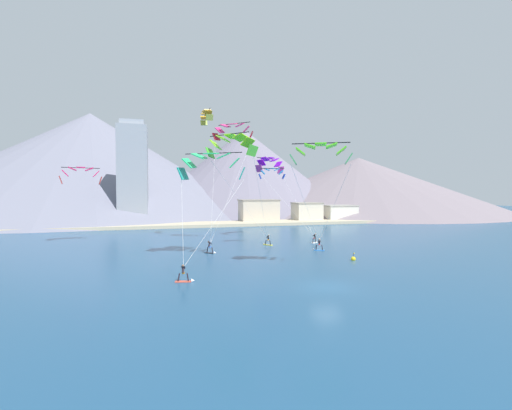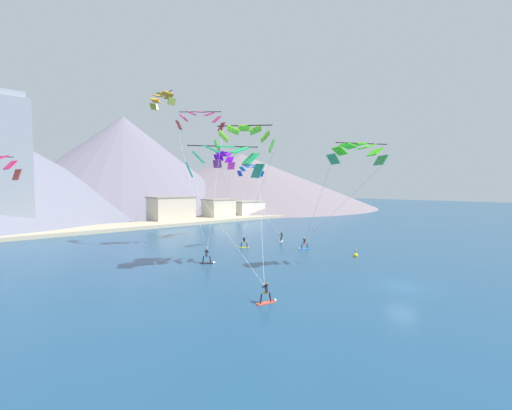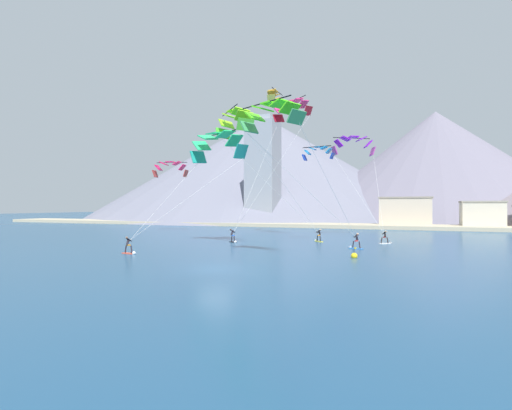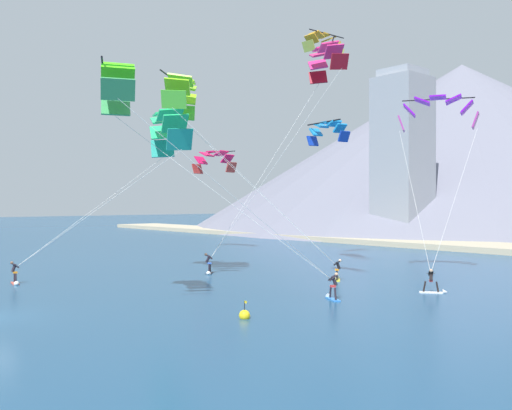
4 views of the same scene
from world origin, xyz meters
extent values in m
cube|color=black|center=(-7.29, 18.90, 0.04)|extent=(1.36, 1.30, 0.07)
cylinder|color=#231E28|center=(-7.58, 19.17, 0.44)|extent=(0.26, 0.26, 0.74)
cylinder|color=#231E28|center=(-7.00, 18.63, 0.44)|extent=(0.26, 0.26, 0.74)
cube|color=blue|center=(-7.29, 18.90, 0.84)|extent=(0.39, 0.39, 0.12)
cylinder|color=#231E28|center=(-7.37, 18.82, 1.18)|extent=(0.48, 0.49, 0.63)
cylinder|color=#231E28|center=(-7.40, 18.97, 1.36)|extent=(0.42, 0.45, 0.41)
cylinder|color=#231E28|center=(-7.22, 18.81, 1.36)|extent=(0.42, 0.45, 0.41)
cylinder|color=black|center=(-7.18, 19.02, 1.33)|extent=(0.40, 0.38, 0.03)
sphere|color=brown|center=(-7.50, 18.68, 1.55)|extent=(0.23, 0.23, 0.23)
cone|color=white|center=(-6.65, 18.31, 0.10)|extent=(0.46, 0.47, 0.36)
cube|color=#E54C33|center=(-11.58, 4.94, 0.04)|extent=(1.50, 0.71, 0.07)
cylinder|color=#231E28|center=(-11.97, 5.02, 0.42)|extent=(0.25, 0.16, 0.71)
cylinder|color=#231E28|center=(-11.19, 4.86, 0.42)|extent=(0.25, 0.16, 0.71)
cube|color=orange|center=(-11.58, 4.94, 0.81)|extent=(0.28, 0.33, 0.12)
cylinder|color=#231E28|center=(-11.59, 4.86, 1.13)|extent=(0.28, 0.42, 0.60)
cylinder|color=#231E28|center=(-11.69, 4.98, 1.30)|extent=(0.18, 0.51, 0.39)
cylinder|color=#231E28|center=(-11.46, 4.93, 1.30)|extent=(0.18, 0.51, 0.39)
cylinder|color=black|center=(-11.54, 5.13, 1.27)|extent=(0.52, 0.13, 0.03)
sphere|color=brown|center=(-11.62, 4.73, 1.50)|extent=(0.22, 0.22, 0.22)
cone|color=white|center=(-10.72, 4.77, 0.10)|extent=(0.36, 0.41, 0.36)
cube|color=yellow|center=(2.24, 23.64, 0.04)|extent=(1.27, 1.38, 0.07)
cylinder|color=black|center=(2.50, 23.34, 0.42)|extent=(0.24, 0.25, 0.70)
cylinder|color=black|center=(1.98, 23.94, 0.42)|extent=(0.24, 0.25, 0.70)
cube|color=orange|center=(2.24, 23.64, 0.80)|extent=(0.37, 0.36, 0.12)
cylinder|color=black|center=(2.31, 23.70, 1.12)|extent=(0.43, 0.41, 0.60)
cylinder|color=black|center=(2.30, 23.55, 1.29)|extent=(0.43, 0.39, 0.39)
cylinder|color=black|center=(2.16, 23.72, 1.29)|extent=(0.43, 0.39, 0.39)
cylinder|color=black|center=(2.09, 23.52, 1.26)|extent=(0.36, 0.42, 0.03)
sphere|color=beige|center=(2.41, 23.79, 1.49)|extent=(0.21, 0.21, 0.21)
cone|color=white|center=(1.68, 24.31, 0.10)|extent=(0.47, 0.46, 0.36)
cube|color=#337FDB|center=(7.65, 17.12, 0.04)|extent=(1.48, 1.04, 0.07)
cylinder|color=#231E28|center=(8.00, 16.94, 0.42)|extent=(0.27, 0.21, 0.71)
cylinder|color=#231E28|center=(7.29, 17.30, 0.42)|extent=(0.27, 0.21, 0.71)
cube|color=red|center=(7.65, 17.12, 0.81)|extent=(0.34, 0.37, 0.12)
cylinder|color=#231E28|center=(7.69, 17.20, 1.14)|extent=(0.37, 0.45, 0.61)
cylinder|color=#231E28|center=(7.74, 17.05, 1.31)|extent=(0.30, 0.49, 0.39)
cylinder|color=#231E28|center=(7.54, 17.16, 1.31)|extent=(0.30, 0.49, 0.39)
cylinder|color=black|center=(7.56, 16.95, 1.28)|extent=(0.48, 0.26, 0.03)
sphere|color=tan|center=(7.75, 17.32, 1.52)|extent=(0.22, 0.22, 0.22)
cone|color=white|center=(6.87, 17.51, 0.10)|extent=(0.43, 0.46, 0.36)
cube|color=white|center=(10.03, 23.80, 0.04)|extent=(1.43, 1.20, 0.07)
cylinder|color=black|center=(9.71, 23.57, 0.41)|extent=(0.25, 0.22, 0.69)
cylinder|color=black|center=(10.35, 24.04, 0.41)|extent=(0.25, 0.22, 0.69)
cube|color=red|center=(10.03, 23.80, 0.79)|extent=(0.35, 0.36, 0.12)
cylinder|color=black|center=(10.08, 23.73, 1.10)|extent=(0.39, 0.43, 0.58)
cylinder|color=black|center=(9.93, 23.75, 1.26)|extent=(0.35, 0.45, 0.38)
cylinder|color=black|center=(10.11, 23.88, 1.26)|extent=(0.35, 0.45, 0.38)
cylinder|color=black|center=(9.92, 23.96, 1.24)|extent=(0.44, 0.33, 0.03)
sphere|color=tan|center=(10.16, 23.62, 1.46)|extent=(0.21, 0.21, 0.21)
cone|color=white|center=(10.74, 24.31, 0.10)|extent=(0.45, 0.47, 0.36)
cube|color=maroon|center=(-4.79, 29.09, 17.03)|extent=(1.57, 1.49, 1.35)
cube|color=#E62976|center=(-4.30, 28.54, 17.99)|extent=(1.82, 1.71, 1.22)
cube|color=#E62976|center=(-3.49, 27.90, 18.63)|extent=(1.91, 1.88, 0.92)
cube|color=#E62976|center=(-2.48, 27.26, 18.85)|extent=(1.86, 1.97, 0.48)
cube|color=#E62976|center=(-1.42, 26.71, 18.63)|extent=(1.71, 1.97, 0.92)
cube|color=#E62976|center=(-0.46, 26.33, 17.99)|extent=(1.41, 1.91, 1.22)
cube|color=maroon|center=(0.26, 26.18, 17.03)|extent=(1.03, 1.77, 1.35)
cylinder|color=black|center=(-2.14, 27.85, 19.02)|extent=(4.36, 4.14, 0.10)
cylinder|color=silver|center=(-6.04, 24.16, 8.90)|extent=(2.33, 10.32, 15.15)
cylinder|color=silver|center=(-3.35, 22.61, 8.90)|extent=(7.72, 7.22, 15.15)
cube|color=teal|center=(-10.84, 16.64, 10.31)|extent=(1.59, 1.92, 1.62)
cube|color=#26CE74|center=(-10.11, 16.15, 11.56)|extent=(1.99, 2.12, 1.39)
cube|color=#26CE74|center=(-8.96, 15.57, 12.39)|extent=(2.19, 2.27, 0.96)
cube|color=#26CE74|center=(-7.58, 14.97, 12.69)|extent=(2.17, 2.33, 0.39)
cube|color=#26CE74|center=(-6.17, 14.46, 12.39)|extent=(2.01, 2.31, 0.96)
cube|color=#26CE74|center=(-4.94, 14.10, 11.56)|extent=(1.65, 2.23, 1.39)
cube|color=teal|center=(-4.08, 13.95, 10.31)|extent=(1.15, 2.07, 1.62)
cylinder|color=black|center=(-7.28, 15.75, 12.81)|extent=(6.43, 3.75, 0.10)
cylinder|color=silver|center=(-11.28, 10.97, 5.43)|extent=(0.55, 11.71, 8.33)
cylinder|color=silver|center=(-7.68, 9.54, 5.43)|extent=(7.75, 8.86, 8.33)
cube|color=#50C335|center=(-3.09, 12.82, 12.90)|extent=(1.75, 1.56, 1.32)
cube|color=#95ED1E|center=(-3.50, 13.38, 13.91)|extent=(2.00, 1.85, 1.18)
cube|color=#95ED1E|center=(-4.21, 14.11, 14.58)|extent=(2.12, 2.06, 0.85)
cube|color=#95ED1E|center=(-5.10, 14.91, 14.82)|extent=(2.10, 2.16, 0.39)
cube|color=#95ED1E|center=(-6.04, 15.65, 14.58)|extent=(1.98, 2.17, 0.85)
cube|color=#95ED1E|center=(-6.89, 16.22, 13.91)|extent=(1.73, 2.07, 1.18)
cube|color=#50C335|center=(-7.50, 16.53, 12.90)|extent=(1.39, 1.86, 1.32)
cylinder|color=black|center=(-5.61, 14.31, 14.94)|extent=(3.89, 4.44, 0.10)
cylinder|color=silver|center=(-0.46, 18.08, 6.79)|extent=(5.15, 10.91, 11.08)
cylinder|color=silver|center=(-2.80, 20.05, 6.79)|extent=(9.82, 6.98, 11.08)
cube|color=#3E9C58|center=(4.71, 4.65, 11.36)|extent=(1.38, 1.79, 1.04)
cube|color=#54EE19|center=(4.07, 4.98, 12.18)|extent=(1.60, 1.90, 0.83)
cube|color=#54EE19|center=(3.21, 5.40, 12.70)|extent=(1.73, 1.97, 0.52)
cube|color=#54EE19|center=(2.24, 5.87, 12.89)|extent=(1.74, 1.98, 0.15)
cube|color=#54EE19|center=(1.27, 6.34, 12.70)|extent=(1.71, 1.97, 0.52)
cube|color=#54EE19|center=(0.40, 6.74, 12.18)|extent=(1.57, 1.91, 0.83)
cube|color=#3E9C58|center=(-0.26, 7.04, 11.36)|extent=(1.33, 1.81, 1.04)
cylinder|color=black|center=(1.92, 5.20, 12.90)|extent=(5.15, 2.67, 0.10)
cylinder|color=silver|center=(6.25, 10.74, 6.08)|extent=(2.65, 12.44, 9.61)
cylinder|color=silver|center=(3.54, 12.05, 6.08)|extent=(8.08, 9.84, 9.61)
cube|color=#AC3598|center=(2.88, 30.79, 12.20)|extent=(1.18, 1.39, 1.26)
cube|color=#7E0DCC|center=(3.40, 31.15, 13.24)|extent=(1.53, 1.60, 1.07)
cube|color=#7E0DCC|center=(4.24, 31.68, 13.95)|extent=(1.73, 1.74, 0.69)
cube|color=#7E0DCC|center=(5.28, 32.28, 14.20)|extent=(1.76, 1.79, 0.20)
cube|color=#7E0DCC|center=(6.33, 32.85, 13.95)|extent=(1.68, 1.76, 0.69)
cube|color=#7E0DCC|center=(7.21, 33.30, 13.24)|extent=(1.43, 1.65, 1.07)
cube|color=#AC3598|center=(7.80, 33.55, 12.20)|extent=(1.05, 1.45, 1.26)
cylinder|color=black|center=(4.98, 32.80, 14.16)|extent=(4.79, 3.14, 0.10)
cylinder|color=silver|center=(6.35, 27.32, 6.42)|extent=(7.18, 6.76, 10.38)
cylinder|color=silver|center=(8.93, 28.77, 6.42)|extent=(2.01, 9.66, 10.38)
cube|color=#9EB143|center=(-6.22, 33.47, 20.04)|extent=(1.19, 0.53, 0.99)
cube|color=gold|center=(-6.27, 32.93, 20.81)|extent=(1.21, 0.78, 0.85)
cube|color=gold|center=(-6.26, 32.15, 21.32)|extent=(1.23, 0.99, 0.59)
cube|color=gold|center=(-6.21, 31.23, 21.49)|extent=(1.23, 1.06, 0.25)
cube|color=gold|center=(-6.12, 30.31, 21.32)|extent=(1.23, 1.08, 0.59)
cube|color=gold|center=(-6.01, 29.53, 20.81)|extent=(1.21, 0.96, 0.85)
cube|color=#9EB143|center=(-5.88, 29.00, 20.04)|extent=(1.19, 0.70, 0.99)
cylinder|color=black|center=(-5.70, 31.27, 21.55)|extent=(0.25, 4.54, 0.10)
cube|color=#A02D2A|center=(-28.16, 32.19, 9.95)|extent=(0.83, 1.64, 1.23)
cube|color=#E01453|center=(-27.57, 32.32, 10.99)|extent=(1.24, 1.73, 1.01)
cube|color=#E01453|center=(-26.62, 32.52, 11.70)|extent=(1.49, 1.78, 0.62)
cube|color=#E01453|center=(-25.47, 32.77, 11.94)|extent=(1.55, 1.80, 0.13)
cube|color=#E01453|center=(-24.32, 33.01, 11.70)|extent=(1.49, 1.78, 0.62)
cube|color=#E01453|center=(-23.37, 33.21, 10.99)|extent=(1.23, 1.73, 1.01)
cube|color=#A02D2A|center=(-22.78, 33.33, 9.95)|extent=(0.81, 1.64, 1.23)
cylinder|color=black|center=(-25.62, 33.46, 11.94)|extent=(5.36, 1.26, 0.10)
cube|color=#1435AC|center=(4.20, 22.15, 10.41)|extent=(0.52, 0.91, 0.77)
cube|color=#1884CC|center=(3.78, 22.20, 11.03)|extent=(0.74, 0.94, 0.64)
cube|color=#1884CC|center=(3.16, 22.28, 11.44)|extent=(0.88, 0.96, 0.42)
cube|color=#1884CC|center=(2.44, 22.38, 11.59)|extent=(0.89, 0.96, 0.13)
cube|color=#1884CC|center=(1.71, 22.49, 11.44)|extent=(0.89, 0.96, 0.42)
cube|color=#1884CC|center=(1.10, 22.59, 11.03)|extent=(0.76, 0.94, 0.64)
cube|color=#1435AC|center=(0.68, 22.66, 10.41)|extent=(0.55, 0.91, 0.77)
cylinder|color=black|center=(2.38, 22.00, 11.58)|extent=(3.58, 0.56, 0.10)
sphere|color=yellow|center=(8.42, 9.65, 0.15)|extent=(0.56, 0.56, 0.56)
cylinder|color=black|center=(8.42, 9.65, 0.65)|extent=(0.04, 0.04, 0.44)
cube|color=yellow|center=(8.51, 9.65, 0.83)|extent=(0.18, 0.01, 0.12)
cube|color=gray|center=(-20.15, 63.91, 12.25)|extent=(7.00, 7.00, 24.49)
cube|color=#979DA8|center=(-20.15, 63.91, 25.09)|extent=(5.60, 5.60, 1.20)
cone|color=slate|center=(-38.73, 113.83, 18.86)|extent=(124.83, 124.83, 37.72)
camera|label=1|loc=(-13.40, -25.97, 7.90)|focal=24.00mm
camera|label=2|loc=(-28.83, -12.91, 8.59)|focal=24.00mm
camera|label=3|loc=(13.08, -25.31, 4.49)|focal=28.00mm
camera|label=4|loc=(30.38, -8.44, 5.83)|focal=40.00mm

